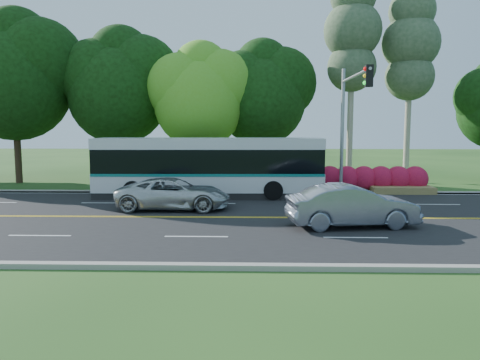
{
  "coord_description": "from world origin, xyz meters",
  "views": [
    {
      "loc": [
        1.44,
        -19.33,
        3.83
      ],
      "look_at": [
        0.87,
        2.0,
        1.37
      ],
      "focal_mm": 35.0,
      "sensor_mm": 36.0,
      "label": 1
    }
  ],
  "objects_px": {
    "traffic_signal": "(350,110)",
    "suv": "(174,194)",
    "sedan": "(352,206)",
    "transit_bus": "(209,168)"
  },
  "relations": [
    {
      "from": "traffic_signal",
      "to": "suv",
      "type": "relative_size",
      "value": 1.35
    },
    {
      "from": "sedan",
      "to": "suv",
      "type": "height_order",
      "value": "sedan"
    },
    {
      "from": "transit_bus",
      "to": "sedan",
      "type": "distance_m",
      "value": 9.74
    },
    {
      "from": "transit_bus",
      "to": "suv",
      "type": "distance_m",
      "value": 4.19
    },
    {
      "from": "transit_bus",
      "to": "sedan",
      "type": "xyz_separation_m",
      "value": [
        6.14,
        -7.52,
        -0.76
      ]
    },
    {
      "from": "transit_bus",
      "to": "suv",
      "type": "height_order",
      "value": "transit_bus"
    },
    {
      "from": "sedan",
      "to": "traffic_signal",
      "type": "bearing_deg",
      "value": -18.68
    },
    {
      "from": "traffic_signal",
      "to": "sedan",
      "type": "distance_m",
      "value": 8.23
    },
    {
      "from": "traffic_signal",
      "to": "transit_bus",
      "type": "height_order",
      "value": "traffic_signal"
    },
    {
      "from": "traffic_signal",
      "to": "transit_bus",
      "type": "bearing_deg",
      "value": 177.25
    }
  ]
}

